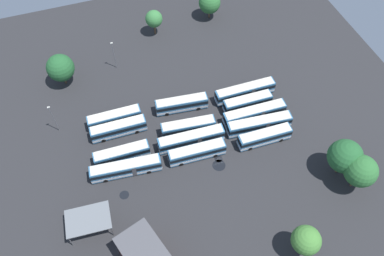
{
  "coord_description": "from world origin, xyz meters",
  "views": [
    {
      "loc": [
        16.01,
        49.08,
        72.73
      ],
      "look_at": [
        -0.8,
        0.36,
        1.52
      ],
      "focal_mm": 36.6,
      "sensor_mm": 36.0,
      "label": 1
    }
  ],
  "objects_px": {
    "bus_row1_slot2": "(188,127)",
    "lamp_post_by_building": "(114,54)",
    "bus_row1_slot4": "(197,152)",
    "bus_row2_slot4": "(126,168)",
    "lamp_post_near_entrance": "(53,118)",
    "bus_row0_slot1": "(247,103)",
    "bus_row1_slot0": "(182,104)",
    "bus_row2_slot0": "(114,118)",
    "maintenance_shelter": "(88,220)",
    "tree_west_edge": "(154,19)",
    "tree_east_edge": "(361,171)",
    "tree_northwest": "(210,3)",
    "tree_northeast": "(345,156)",
    "bus_row0_slot0": "(245,91)",
    "tree_south_edge": "(306,240)",
    "bus_row1_slot3": "(191,139)",
    "bus_row2_slot1": "(118,129)",
    "bus_row0_slot3": "(259,124)",
    "bus_row0_slot2": "(255,113)",
    "bus_row0_slot4": "(264,137)",
    "tree_north_edge": "(60,68)",
    "bus_row2_slot3": "(122,154)"
  },
  "relations": [
    {
      "from": "lamp_post_by_building",
      "to": "tree_west_edge",
      "type": "bearing_deg",
      "value": -144.14
    },
    {
      "from": "bus_row2_slot0",
      "to": "bus_row1_slot2",
      "type": "bearing_deg",
      "value": 152.49
    },
    {
      "from": "tree_south_edge",
      "to": "lamp_post_by_building",
      "type": "bearing_deg",
      "value": -69.46
    },
    {
      "from": "bus_row1_slot3",
      "to": "bus_row0_slot1",
      "type": "bearing_deg",
      "value": -160.86
    },
    {
      "from": "tree_northeast",
      "to": "tree_west_edge",
      "type": "xyz_separation_m",
      "value": [
        24.24,
        -54.95,
        -1.18
      ]
    },
    {
      "from": "bus_row0_slot0",
      "to": "bus_row0_slot1",
      "type": "height_order",
      "value": "same"
    },
    {
      "from": "bus_row2_slot0",
      "to": "tree_south_edge",
      "type": "distance_m",
      "value": 48.28
    },
    {
      "from": "bus_row1_slot3",
      "to": "bus_row2_slot0",
      "type": "height_order",
      "value": "same"
    },
    {
      "from": "bus_row1_slot2",
      "to": "lamp_post_by_building",
      "type": "height_order",
      "value": "lamp_post_by_building"
    },
    {
      "from": "tree_northeast",
      "to": "bus_row0_slot4",
      "type": "bearing_deg",
      "value": -46.9
    },
    {
      "from": "bus_row1_slot0",
      "to": "tree_east_edge",
      "type": "xyz_separation_m",
      "value": [
        -26.88,
        30.75,
        4.15
      ]
    },
    {
      "from": "bus_row1_slot0",
      "to": "tree_south_edge",
      "type": "xyz_separation_m",
      "value": [
        -10.18,
        39.48,
        3.74
      ]
    },
    {
      "from": "bus_row1_slot0",
      "to": "bus_row2_slot1",
      "type": "height_order",
      "value": "same"
    },
    {
      "from": "bus_row0_slot0",
      "to": "tree_south_edge",
      "type": "height_order",
      "value": "tree_south_edge"
    },
    {
      "from": "tree_east_edge",
      "to": "maintenance_shelter",
      "type": "bearing_deg",
      "value": -9.08
    },
    {
      "from": "bus_row1_slot2",
      "to": "lamp_post_near_entrance",
      "type": "bearing_deg",
      "value": -19.89
    },
    {
      "from": "bus_row1_slot0",
      "to": "bus_row1_slot2",
      "type": "relative_size",
      "value": 1.01
    },
    {
      "from": "bus_row0_slot1",
      "to": "bus_row1_slot0",
      "type": "distance_m",
      "value": 15.5
    },
    {
      "from": "tree_northwest",
      "to": "tree_northeast",
      "type": "bearing_deg",
      "value": 97.73
    },
    {
      "from": "bus_row1_slot4",
      "to": "lamp_post_by_building",
      "type": "height_order",
      "value": "lamp_post_by_building"
    },
    {
      "from": "bus_row1_slot4",
      "to": "tree_west_edge",
      "type": "distance_m",
      "value": 41.99
    },
    {
      "from": "maintenance_shelter",
      "to": "tree_south_edge",
      "type": "height_order",
      "value": "tree_south_edge"
    },
    {
      "from": "tree_east_edge",
      "to": "tree_northwest",
      "type": "bearing_deg",
      "value": -81.65
    },
    {
      "from": "bus_row1_slot2",
      "to": "bus_row1_slot3",
      "type": "relative_size",
      "value": 0.83
    },
    {
      "from": "bus_row1_slot3",
      "to": "bus_row2_slot1",
      "type": "bearing_deg",
      "value": -28.67
    },
    {
      "from": "bus_row0_slot1",
      "to": "bus_row2_slot1",
      "type": "bearing_deg",
      "value": -4.62
    },
    {
      "from": "bus_row1_slot3",
      "to": "maintenance_shelter",
      "type": "bearing_deg",
      "value": 26.54
    },
    {
      "from": "bus_row0_slot2",
      "to": "tree_west_edge",
      "type": "height_order",
      "value": "tree_west_edge"
    },
    {
      "from": "bus_row0_slot0",
      "to": "bus_row0_slot1",
      "type": "distance_m",
      "value": 3.56
    },
    {
      "from": "bus_row1_slot2",
      "to": "lamp_post_by_building",
      "type": "distance_m",
      "value": 27.79
    },
    {
      "from": "bus_row0_slot2",
      "to": "bus_row0_slot1",
      "type": "bearing_deg",
      "value": -85.97
    },
    {
      "from": "bus_row1_slot2",
      "to": "tree_north_edge",
      "type": "height_order",
      "value": "tree_north_edge"
    },
    {
      "from": "tree_west_edge",
      "to": "bus_row1_slot4",
      "type": "bearing_deg",
      "value": 86.58
    },
    {
      "from": "bus_row0_slot1",
      "to": "bus_row1_slot0",
      "type": "xyz_separation_m",
      "value": [
        14.8,
        -4.61,
        0.0
      ]
    },
    {
      "from": "lamp_post_by_building",
      "to": "tree_northwest",
      "type": "distance_m",
      "value": 31.59
    },
    {
      "from": "bus_row0_slot3",
      "to": "tree_northeast",
      "type": "height_order",
      "value": "tree_northeast"
    },
    {
      "from": "bus_row2_slot4",
      "to": "lamp_post_near_entrance",
      "type": "height_order",
      "value": "lamp_post_near_entrance"
    },
    {
      "from": "bus_row1_slot0",
      "to": "lamp_post_near_entrance",
      "type": "xyz_separation_m",
      "value": [
        28.44,
        -3.26,
        2.78
      ]
    },
    {
      "from": "bus_row0_slot1",
      "to": "tree_northeast",
      "type": "height_order",
      "value": "tree_northeast"
    },
    {
      "from": "bus_row2_slot0",
      "to": "lamp_post_near_entrance",
      "type": "distance_m",
      "value": 13.17
    },
    {
      "from": "tree_northeast",
      "to": "tree_northwest",
      "type": "bearing_deg",
      "value": -82.27
    },
    {
      "from": "bus_row2_slot0",
      "to": "maintenance_shelter",
      "type": "relative_size",
      "value": 1.4
    },
    {
      "from": "bus_row1_slot0",
      "to": "lamp_post_by_building",
      "type": "distance_m",
      "value": 22.1
    },
    {
      "from": "bus_row2_slot1",
      "to": "tree_east_edge",
      "type": "xyz_separation_m",
      "value": [
        -42.45,
        28.59,
        4.15
      ]
    },
    {
      "from": "bus_row1_slot3",
      "to": "lamp_post_near_entrance",
      "type": "height_order",
      "value": "lamp_post_near_entrance"
    },
    {
      "from": "bus_row1_slot3",
      "to": "tree_east_edge",
      "type": "distance_m",
      "value": 34.96
    },
    {
      "from": "tree_northwest",
      "to": "tree_north_edge",
      "type": "distance_m",
      "value": 44.51
    },
    {
      "from": "bus_row0_slot2",
      "to": "bus_row2_slot1",
      "type": "height_order",
      "value": "same"
    },
    {
      "from": "lamp_post_by_building",
      "to": "tree_northwest",
      "type": "height_order",
      "value": "lamp_post_by_building"
    },
    {
      "from": "bus_row0_slot2",
      "to": "bus_row2_slot3",
      "type": "xyz_separation_m",
      "value": [
        31.41,
        0.84,
        -0.0
      ]
    }
  ]
}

